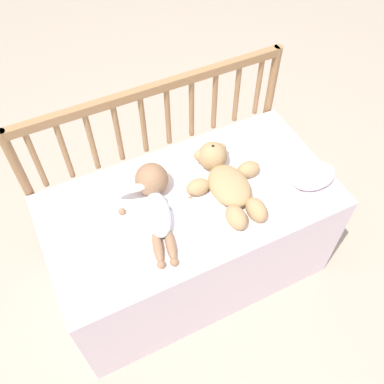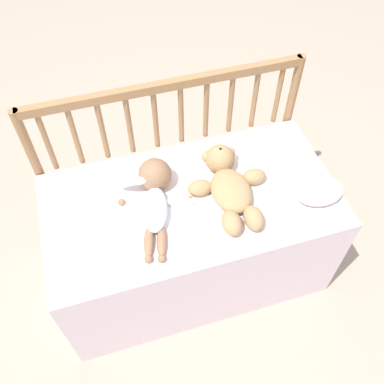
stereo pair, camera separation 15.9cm
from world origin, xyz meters
name	(u,v)px [view 1 (the left image)]	position (x,y,z in m)	size (l,w,h in m)	color
ground_plane	(191,267)	(0.00, 0.00, 0.00)	(12.00, 12.00, 0.00)	tan
crib_mattress	(191,237)	(0.00, 0.00, 0.27)	(1.14, 0.59, 0.54)	silver
crib_rail	(157,134)	(0.00, 0.32, 0.61)	(1.14, 0.04, 0.86)	#997047
blanket	(190,204)	(-0.01, -0.02, 0.54)	(0.81, 0.51, 0.01)	white
teddy_bear	(226,180)	(0.15, 0.00, 0.59)	(0.32, 0.40, 0.12)	tan
baby	(155,198)	(-0.13, 0.03, 0.59)	(0.30, 0.42, 0.13)	white
small_pillow	(313,176)	(0.47, -0.13, 0.57)	(0.19, 0.13, 0.06)	white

